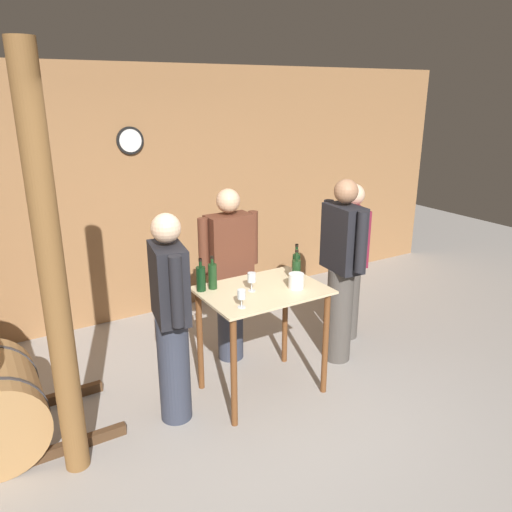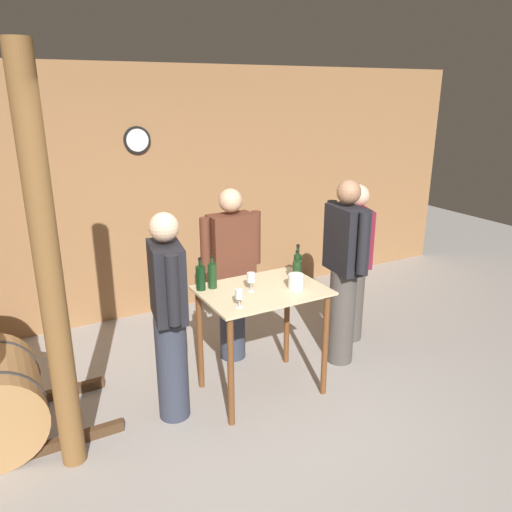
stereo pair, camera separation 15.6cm
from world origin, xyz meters
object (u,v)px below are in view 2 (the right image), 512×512
ice_bucket (296,282)px  person_visitor_bearded (232,272)px  person_visitor_near_door (344,270)px  wooden_post (50,278)px  wine_bottle_left (212,275)px  person_visitor_with_scarf (354,261)px  wine_bottle_right (298,264)px  person_host (169,315)px  wine_glass_near_left (239,295)px  wine_glass_near_center (251,278)px  wine_bottle_center (297,270)px  wine_bottle_far_left (201,277)px

ice_bucket → person_visitor_bearded: 0.79m
person_visitor_near_door → wooden_post: bearing=-175.4°
ice_bucket → person_visitor_near_door: (0.65, 0.20, -0.08)m
wine_bottle_left → person_visitor_with_scarf: 1.61m
wooden_post → person_visitor_near_door: wooden_post is taller
wine_bottle_right → person_visitor_bearded: size_ratio=0.17×
wine_bottle_right → person_visitor_with_scarf: size_ratio=0.17×
wine_bottle_left → wine_bottle_right: bearing=-6.8°
person_visitor_near_door → ice_bucket: bearing=-163.0°
person_visitor_with_scarf → person_visitor_bearded: size_ratio=0.98×
wine_bottle_left → wine_bottle_right: same height
person_host → wine_bottle_left: bearing=23.5°
person_visitor_bearded → person_host: bearing=-143.4°
wooden_post → wine_bottle_left: size_ratio=9.87×
wooden_post → ice_bucket: size_ratio=21.77×
wine_glass_near_left → person_host: 0.54m
person_visitor_near_door → wine_bottle_left: bearing=173.4°
wine_bottle_left → person_host: size_ratio=0.17×
wine_bottle_right → person_visitor_with_scarf: person_visitor_with_scarf is taller
wine_bottle_left → person_host: 0.51m
person_visitor_bearded → person_visitor_near_door: size_ratio=0.95×
wooden_post → wine_bottle_left: 1.31m
wine_glass_near_center → wine_bottle_center: bearing=-1.7°
wine_bottle_left → wine_glass_near_left: bearing=-88.0°
wine_glass_near_left → person_visitor_bearded: bearing=67.3°
wine_bottle_right → person_host: 1.21m
person_host → person_visitor_near_door: (1.66, 0.05, 0.05)m
wooden_post → person_visitor_with_scarf: wooden_post is taller
wine_bottle_center → wine_bottle_right: 0.16m
wine_glass_near_center → person_visitor_with_scarf: size_ratio=0.10×
person_visitor_with_scarf → wine_glass_near_center: bearing=-164.4°
wine_bottle_center → person_visitor_bearded: (-0.29, 0.63, -0.17)m
wooden_post → wine_bottle_center: (1.88, 0.12, -0.32)m
wine_bottle_far_left → person_visitor_bearded: size_ratio=0.16×
wine_bottle_left → wine_bottle_center: 0.69m
wine_glass_near_left → person_visitor_bearded: size_ratio=0.09×
ice_bucket → person_visitor_with_scarf: person_visitor_with_scarf is taller
person_visitor_with_scarf → wine_bottle_left: bearing=-173.9°
wine_bottle_far_left → person_visitor_bearded: 0.64m
wine_bottle_left → person_visitor_bearded: (0.37, 0.41, -0.17)m
person_visitor_bearded → wine_glass_near_left: bearing=-112.7°
wine_bottle_center → ice_bucket: bearing=-125.5°
wine_glass_near_center → person_visitor_near_door: (0.98, 0.07, -0.12)m
wine_bottle_far_left → ice_bucket: wine_bottle_far_left is taller
wooden_post → wine_bottle_far_left: (1.12, 0.35, -0.32)m
wine_bottle_far_left → ice_bucket: (0.67, -0.35, -0.04)m
wooden_post → wine_bottle_left: bearing=15.5°
wine_bottle_far_left → wine_bottle_right: bearing=-6.5°
wooden_post → wine_glass_near_left: wooden_post is taller
wine_bottle_right → wine_glass_near_center: (-0.51, -0.12, 0.01)m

